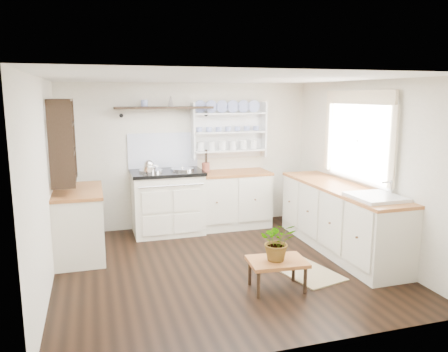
{
  "coord_description": "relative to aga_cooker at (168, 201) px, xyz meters",
  "views": [
    {
      "loc": [
        -1.48,
        -4.94,
        2.1
      ],
      "look_at": [
        0.09,
        0.25,
        1.1
      ],
      "focal_mm": 35.0,
      "sensor_mm": 36.0,
      "label": 1
    }
  ],
  "objects": [
    {
      "name": "floor",
      "position": [
        0.42,
        -1.57,
        -0.49
      ],
      "size": [
        4.0,
        3.8,
        0.01
      ],
      "primitive_type": "cube",
      "color": "black",
      "rests_on": "ground"
    },
    {
      "name": "wall_back",
      "position": [
        0.42,
        0.33,
        0.66
      ],
      "size": [
        4.0,
        0.02,
        2.3
      ],
      "primitive_type": "cube",
      "color": "beige",
      "rests_on": "ground"
    },
    {
      "name": "wall_right",
      "position": [
        2.42,
        -1.57,
        0.66
      ],
      "size": [
        0.02,
        3.8,
        2.3
      ],
      "primitive_type": "cube",
      "color": "beige",
      "rests_on": "ground"
    },
    {
      "name": "wall_left",
      "position": [
        -1.58,
        -1.57,
        0.66
      ],
      "size": [
        0.02,
        3.8,
        2.3
      ],
      "primitive_type": "cube",
      "color": "beige",
      "rests_on": "ground"
    },
    {
      "name": "ceiling",
      "position": [
        0.42,
        -1.57,
        1.81
      ],
      "size": [
        4.0,
        3.8,
        0.01
      ],
      "primitive_type": "cube",
      "color": "white",
      "rests_on": "wall_back"
    },
    {
      "name": "window",
      "position": [
        2.37,
        -1.42,
        1.07
      ],
      "size": [
        0.08,
        1.55,
        1.22
      ],
      "color": "white",
      "rests_on": "wall_right"
    },
    {
      "name": "aga_cooker",
      "position": [
        0.0,
        0.0,
        0.0
      ],
      "size": [
        1.09,
        0.75,
        1.0
      ],
      "color": "white",
      "rests_on": "floor"
    },
    {
      "name": "back_cabinets",
      "position": [
        1.02,
        0.03,
        -0.03
      ],
      "size": [
        1.27,
        0.63,
        0.9
      ],
      "color": "silver",
      "rests_on": "floor"
    },
    {
      "name": "right_cabinets",
      "position": [
        2.12,
        -1.47,
        -0.03
      ],
      "size": [
        0.62,
        2.43,
        0.9
      ],
      "color": "silver",
      "rests_on": "floor"
    },
    {
      "name": "belfast_sink",
      "position": [
        2.12,
        -2.22,
        0.31
      ],
      "size": [
        0.55,
        0.6,
        0.45
      ],
      "color": "white",
      "rests_on": "right_cabinets"
    },
    {
      "name": "left_cabinets",
      "position": [
        -1.28,
        -0.67,
        -0.03
      ],
      "size": [
        0.62,
        1.13,
        0.9
      ],
      "color": "silver",
      "rests_on": "floor"
    },
    {
      "name": "plate_rack",
      "position": [
        1.07,
        0.29,
        1.06
      ],
      "size": [
        1.2,
        0.22,
        0.9
      ],
      "color": "white",
      "rests_on": "wall_back"
    },
    {
      "name": "high_shelf",
      "position": [
        0.02,
        0.21,
        1.41
      ],
      "size": [
        1.5,
        0.29,
        0.16
      ],
      "color": "black",
      "rests_on": "wall_back"
    },
    {
      "name": "left_shelving",
      "position": [
        -1.42,
        -0.67,
        1.06
      ],
      "size": [
        0.28,
        0.8,
        1.05
      ],
      "primitive_type": "cube",
      "color": "black",
      "rests_on": "wall_left"
    },
    {
      "name": "kettle",
      "position": [
        -0.28,
        -0.12,
        0.55
      ],
      "size": [
        0.19,
        0.19,
        0.23
      ],
      "primitive_type": null,
      "color": "silver",
      "rests_on": "aga_cooker"
    },
    {
      "name": "utensil_crock",
      "position": [
        0.64,
        0.11,
        0.49
      ],
      "size": [
        0.12,
        0.12,
        0.14
      ],
      "primitive_type": "cylinder",
      "color": "brown",
      "rests_on": "back_cabinets"
    },
    {
      "name": "center_table",
      "position": [
        0.8,
        -2.37,
        -0.2
      ],
      "size": [
        0.66,
        0.49,
        0.34
      ],
      "rotation": [
        0.0,
        0.0,
        -0.08
      ],
      "color": "brown",
      "rests_on": "floor"
    },
    {
      "name": "potted_plant",
      "position": [
        0.8,
        -2.37,
        0.06
      ],
      "size": [
        0.46,
        0.42,
        0.43
      ],
      "primitive_type": "imported",
      "rotation": [
        0.0,
        0.0,
        -0.25
      ],
      "color": "#3F7233",
      "rests_on": "center_table"
    },
    {
      "name": "floor_rug",
      "position": [
        1.33,
        -2.06,
        -0.49
      ],
      "size": [
        0.73,
        0.95,
        0.02
      ],
      "primitive_type": "cube",
      "rotation": [
        0.0,
        0.0,
        0.23
      ],
      "color": "#8C7D51",
      "rests_on": "floor"
    }
  ]
}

